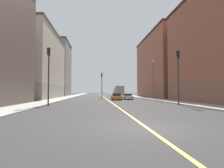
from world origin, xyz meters
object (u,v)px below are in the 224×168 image
Objects in this scene: box_truck at (119,91)px; car_orange at (116,97)px; street_lamp_left_near at (154,76)px; car_white at (127,97)px; building_right_midblock at (37,65)px; traffic_light_left_near at (178,70)px; building_left_mid at (162,67)px; car_black at (115,94)px; building_right_distant at (56,69)px; traffic_light_right_near at (49,69)px; traffic_light_median_far at (102,82)px.

car_orange is at bearing -99.13° from box_truck.
street_lamp_left_near is 6.99m from car_white.
building_right_midblock is 3.36× the size of traffic_light_left_near.
car_white is at bearing 37.48° from car_orange.
building_left_mid reaches higher than street_lamp_left_near.
building_right_midblock is 22.06m from car_white.
car_white is at bearing -90.84° from car_black.
building_right_midblock is at bearing -90.00° from building_right_distant.
box_truck is (-4.37, 18.64, -3.03)m from street_lamp_left_near.
building_right_midblock is at bearing 164.00° from car_white.
traffic_light_right_near is 1.70× the size of car_black.
building_left_mid is 35.83m from traffic_light_right_near.
traffic_light_left_near is 0.89× the size of street_lamp_left_near.
traffic_light_left_near is 16.79m from car_white.
box_truck is (20.33, 9.70, -6.05)m from building_right_midblock.
traffic_light_median_far is 8.54m from car_orange.
car_orange is at bearing -23.66° from building_right_midblock.
car_orange is (2.60, -7.43, -3.30)m from traffic_light_median_far.
street_lamp_left_near is at bearing -41.65° from traffic_light_median_far.
traffic_light_left_near is 15.71m from traffic_light_right_near.
box_truck is at bearing 80.87° from car_orange.
traffic_light_left_near is (23.69, -21.71, -3.42)m from building_right_midblock.
building_right_midblock is 5.41× the size of car_white.
building_right_distant is at bearing 100.91° from traffic_light_right_near.
box_truck is at bearing -90.62° from car_black.
building_right_midblock is at bearing 156.34° from car_orange.
traffic_light_right_near reaches higher than traffic_light_median_far.
car_black is (5.53, 22.38, -3.27)m from traffic_light_median_far.
street_lamp_left_near is 1.73× the size of car_orange.
car_black is at bearing 84.39° from car_orange.
building_right_distant is (-31.70, 14.86, 0.78)m from building_left_mid.
street_lamp_left_near is 1.90× the size of car_black.
traffic_light_median_far is (14.93, -0.25, -3.84)m from building_right_midblock.
building_right_distant reaches higher than traffic_light_right_near.
building_right_midblock is at bearing 137.49° from traffic_light_left_near.
car_orange is 1.10× the size of car_black.
traffic_light_right_near is (7.98, -21.71, -3.41)m from building_right_midblock.
traffic_light_median_far is 1.51× the size of car_black.
building_left_mid reaches higher than building_right_midblock.
building_right_distant is at bearing 90.00° from building_right_midblock.
building_right_distant reaches higher than car_orange.
building_left_mid is 6.03× the size of car_black.
car_white is at bearing 52.89° from traffic_light_right_near.
traffic_light_right_near is 1.54× the size of car_orange.
building_right_distant is 38.07m from street_lamp_left_near.
building_right_midblock is 23.32m from box_truck.
traffic_light_right_near is 0.89× the size of street_lamp_left_near.
building_right_midblock is 30.97m from car_black.
building_left_mid is at bearing -57.02° from car_black.
building_left_mid is 1.06× the size of building_right_midblock.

